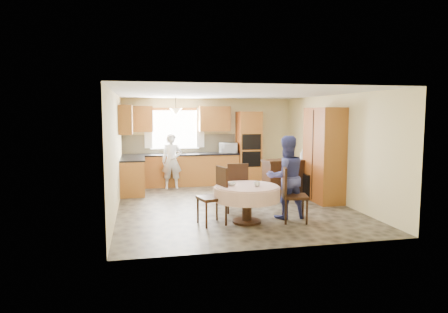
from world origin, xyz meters
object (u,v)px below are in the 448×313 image
Objects in this scene: person_dining at (286,177)px; cupboard at (324,155)px; chair_right at (290,192)px; sideboard at (287,179)px; oven_tower at (249,148)px; dining_table at (247,194)px; person_sink at (172,161)px; chair_left at (216,193)px; chair_back at (237,185)px.

cupboard is at bearing -140.51° from person_dining.
person_dining reaches higher than chair_right.
oven_tower is at bearing 92.36° from sideboard.
dining_table is at bearing 94.28° from chair_right.
chair_right is at bearing -94.96° from oven_tower.
chair_right is at bearing -118.29° from sideboard.
person_sink is at bearing 138.95° from sideboard.
dining_table is (-1.60, -2.05, 0.11)m from sideboard.
sideboard is at bearing -7.11° from chair_right.
chair_right is at bearing -8.34° from dining_table.
person_sink is at bearing -170.37° from oven_tower.
person_sink reaches higher than chair_right.
chair_left is 0.95m from chair_back.
chair_left is 0.66× the size of person_dining.
person_sink is at bearing -63.30° from chair_back.
sideboard is at bearing 118.10° from chair_left.
chair_back is 0.99× the size of chair_right.
dining_table is 3.94m from person_sink.
person_dining is at bearing 80.91° from chair_left.
cupboard reaches higher than oven_tower.
chair_right is (0.82, -0.91, 0.01)m from chair_back.
sideboard is 1.12m from cupboard.
oven_tower reaches higher than chair_back.
oven_tower reaches higher than chair_left.
sideboard is 2.06m from person_dining.
oven_tower is 1.72× the size of sideboard.
cupboard is 2.10× the size of chair_back.
sideboard is at bearing -79.07° from oven_tower.
chair_left is (-0.59, 0.04, 0.04)m from dining_table.
chair_left is (-2.19, -2.01, 0.15)m from sideboard.
cupboard is at bearing 32.34° from dining_table.
cupboard is (0.66, -0.62, 0.66)m from sideboard.
person_dining is (0.84, -0.61, 0.24)m from chair_back.
person_dining is (-0.35, -3.99, -0.24)m from oven_tower.
cupboard is 1.35× the size of person_dining.
chair_left is 3.77m from person_sink.
person_sink is at bearing 38.91° from chair_right.
dining_table is at bearing -71.63° from person_sink.
chair_right reaches higher than dining_table.
chair_back is at bearing 89.88° from dining_table.
cupboard is 4.12m from person_sink.
chair_left is 0.71× the size of person_sink.
cupboard is at bearing -51.68° from sideboard.
sideboard reaches higher than dining_table.
oven_tower reaches higher than person_dining.
sideboard is 2.98m from chair_left.
cupboard reaches higher than chair_left.
chair_back is at bearing -67.65° from person_sink.
chair_back is at bearing -109.44° from oven_tower.
oven_tower is 2.93m from cupboard.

